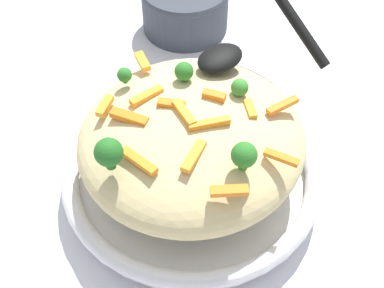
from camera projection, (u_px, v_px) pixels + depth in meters
ground_plane at (192, 186)px, 0.63m from camera, size 2.40×2.40×0.00m
serving_bowl at (192, 174)px, 0.62m from camera, size 0.30×0.30×0.04m
pasta_mound at (192, 139)px, 0.57m from camera, size 0.25×0.24×0.09m
carrot_piece_0 at (129, 117)px, 0.53m from camera, size 0.03×0.04×0.01m
carrot_piece_1 at (139, 161)px, 0.50m from camera, size 0.02×0.04×0.01m
carrot_piece_2 at (250, 109)px, 0.54m from camera, size 0.02×0.03×0.01m
carrot_piece_3 at (283, 105)px, 0.55m from camera, size 0.04×0.01×0.01m
carrot_piece_4 at (147, 96)px, 0.55m from camera, size 0.04×0.01×0.01m
carrot_piece_5 at (281, 157)px, 0.50m from camera, size 0.02×0.03×0.01m
carrot_piece_6 at (187, 116)px, 0.53m from camera, size 0.02×0.04×0.01m
carrot_piece_7 at (229, 191)px, 0.48m from camera, size 0.03×0.03×0.01m
carrot_piece_8 at (194, 156)px, 0.50m from camera, size 0.04×0.02×0.01m
carrot_piece_9 at (143, 61)px, 0.59m from camera, size 0.02×0.03×0.01m
carrot_piece_10 at (211, 123)px, 0.52m from camera, size 0.04×0.03×0.01m
carrot_piece_11 at (214, 96)px, 0.55m from camera, size 0.02×0.03×0.01m
carrot_piece_12 at (105, 106)px, 0.55m from camera, size 0.03×0.02×0.01m
carrot_piece_13 at (171, 104)px, 0.54m from camera, size 0.03×0.03×0.01m
broccoli_floret_0 at (240, 88)px, 0.55m from camera, size 0.02×0.02×0.02m
broccoli_floret_1 at (184, 72)px, 0.56m from camera, size 0.02×0.02×0.02m
broccoli_floret_2 at (125, 75)px, 0.57m from camera, size 0.02×0.02×0.02m
broccoli_floret_3 at (107, 151)px, 0.48m from camera, size 0.03×0.03×0.03m
broccoli_floret_4 at (244, 155)px, 0.48m from camera, size 0.02×0.02×0.03m
serving_spoon at (243, 33)px, 0.58m from camera, size 0.12×0.17×0.11m
companion_bowl at (185, 5)px, 0.80m from camera, size 0.14×0.14×0.07m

